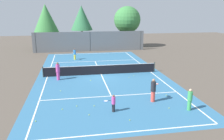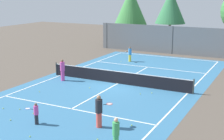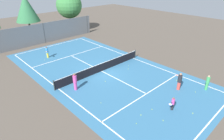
# 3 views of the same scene
# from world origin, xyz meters

# --- Properties ---
(ground_plane) EXTENTS (80.00, 80.00, 0.00)m
(ground_plane) POSITION_xyz_m (0.00, 0.00, 0.00)
(ground_plane) COLOR brown
(court_surface) EXTENTS (13.00, 25.00, 0.01)m
(court_surface) POSITION_xyz_m (0.00, 0.00, 0.00)
(court_surface) COLOR teal
(court_surface) RESTS_ON ground_plane
(tennis_net) EXTENTS (11.90, 0.10, 1.10)m
(tennis_net) POSITION_xyz_m (0.00, 0.00, 0.51)
(tennis_net) COLOR #333833
(tennis_net) RESTS_ON ground_plane
(perimeter_fence) EXTENTS (18.00, 0.12, 3.20)m
(perimeter_fence) POSITION_xyz_m (0.00, 14.00, 1.60)
(perimeter_fence) COLOR slate
(perimeter_fence) RESTS_ON ground_plane
(tree_0) EXTENTS (3.65, 3.65, 7.31)m
(tree_0) POSITION_xyz_m (-1.13, 16.45, 5.27)
(tree_0) COLOR brown
(tree_0) RESTS_ON ground_plane
(tree_1) EXTENTS (4.34, 4.34, 7.55)m
(tree_1) POSITION_xyz_m (-7.13, 18.19, 5.13)
(tree_1) COLOR brown
(tree_1) RESTS_ON ground_plane
(tree_2) EXTENTS (4.68, 4.68, 7.23)m
(tree_2) POSITION_xyz_m (6.89, 17.07, 4.88)
(tree_2) COLOR brown
(tree_2) RESTS_ON ground_plane
(player_0) EXTENTS (0.69, 0.86, 1.52)m
(player_0) POSITION_xyz_m (-2.59, 7.98, 0.79)
(player_0) COLOR yellow
(player_0) RESTS_ON ground_plane
(player_1) EXTENTS (0.37, 0.37, 1.75)m
(player_1) POSITION_xyz_m (-4.34, -1.25, 0.90)
(player_1) COLOR #D14799
(player_1) RESTS_ON ground_plane
(player_2) EXTENTS (0.84, 0.37, 1.20)m
(player_2) POSITION_xyz_m (-0.36, -9.24, 0.63)
(player_2) COLOR #232328
(player_2) RESTS_ON ground_plane
(player_3) EXTENTS (0.33, 0.33, 1.52)m
(player_3) POSITION_xyz_m (4.78, -9.86, 0.78)
(player_3) COLOR #3FA559
(player_3) RESTS_ON ground_plane
(player_4) EXTENTS (0.81, 0.86, 1.76)m
(player_4) POSITION_xyz_m (2.86, -8.01, 0.91)
(player_4) COLOR #E54C3F
(player_4) RESTS_ON ground_plane
(tennis_ball_0) EXTENTS (0.07, 0.07, 0.07)m
(tennis_ball_0) POSITION_xyz_m (-4.00, -4.58, 0.03)
(tennis_ball_0) COLOR #CCE533
(tennis_ball_0) RESTS_ON ground_plane
(tennis_ball_1) EXTENTS (0.07, 0.07, 0.07)m
(tennis_ball_1) POSITION_xyz_m (-5.28, -9.81, 0.03)
(tennis_ball_1) COLOR #CCE533
(tennis_ball_1) RESTS_ON ground_plane
(tennis_ball_2) EXTENTS (0.07, 0.07, 0.07)m
(tennis_ball_2) POSITION_xyz_m (-3.74, -8.32, 0.03)
(tennis_ball_2) COLOR #CCE533
(tennis_ball_2) RESTS_ON ground_plane
(tennis_ball_3) EXTENTS (0.07, 0.07, 0.07)m
(tennis_ball_3) POSITION_xyz_m (-3.34, 7.45, 0.03)
(tennis_ball_3) COLOR #CCE533
(tennis_ball_3) RESTS_ON ground_plane
(tennis_ball_4) EXTENTS (0.07, 0.07, 0.07)m
(tennis_ball_4) POSITION_xyz_m (0.43, -10.66, 0.03)
(tennis_ball_4) COLOR #CCE533
(tennis_ball_4) RESTS_ON ground_plane
(tennis_ball_5) EXTENTS (0.07, 0.07, 0.07)m
(tennis_ball_5) POSITION_xyz_m (2.62, -1.74, 0.03)
(tennis_ball_5) COLOR #CCE533
(tennis_ball_5) RESTS_ON ground_plane
(tennis_ball_6) EXTENTS (0.07, 0.07, 0.07)m
(tennis_ball_6) POSITION_xyz_m (4.33, -7.07, 0.03)
(tennis_ball_6) COLOR #CCE533
(tennis_ball_6) RESTS_ON ground_plane
(tennis_ball_7) EXTENTS (0.07, 0.07, 0.07)m
(tennis_ball_7) POSITION_xyz_m (-1.29, -2.11, 0.03)
(tennis_ball_7) COLOR #CCE533
(tennis_ball_7) RESTS_ON ground_plane
(tennis_ball_8) EXTENTS (0.07, 0.07, 0.07)m
(tennis_ball_8) POSITION_xyz_m (3.27, -1.17, 0.03)
(tennis_ball_8) COLOR #CCE533
(tennis_ball_8) RESTS_ON ground_plane
(tennis_ball_9) EXTENTS (0.07, 0.07, 0.07)m
(tennis_ball_9) POSITION_xyz_m (-2.74, -7.95, 0.03)
(tennis_ball_9) COLOR #CCE533
(tennis_ball_9) RESTS_ON ground_plane
(tennis_ball_10) EXTENTS (0.07, 0.07, 0.07)m
(tennis_ball_10) POSITION_xyz_m (-1.99, -9.50, 0.03)
(tennis_ball_10) COLOR #CCE533
(tennis_ball_10) RESTS_ON ground_plane
(tennis_ball_11) EXTENTS (0.07, 0.07, 0.07)m
(tennis_ball_11) POSITION_xyz_m (3.55, -9.41, 0.03)
(tennis_ball_11) COLOR #CCE533
(tennis_ball_11) RESTS_ON ground_plane
(tennis_ball_12) EXTENTS (0.07, 0.07, 0.07)m
(tennis_ball_12) POSITION_xyz_m (-1.52, -8.13, 0.03)
(tennis_ball_12) COLOR #CCE533
(tennis_ball_12) RESTS_ON ground_plane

